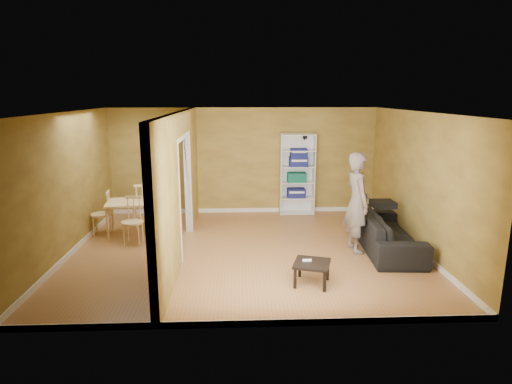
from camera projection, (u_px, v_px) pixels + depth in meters
room_shell at (246, 184)px, 7.85m from camera, size 6.50×6.50×6.50m
partition at (180, 185)px, 7.80m from camera, size 0.22×5.50×2.60m
wall_speaker at (305, 137)px, 10.40m from camera, size 0.10×0.10×0.10m
sofa at (387, 227)px, 8.15m from camera, size 2.40×1.15×0.89m
person at (357, 194)px, 7.92m from camera, size 0.88×0.72×2.21m
bookshelf at (297, 174)px, 10.52m from camera, size 0.84×0.37×1.99m
paper_box_navy_a at (296, 193)px, 10.57m from camera, size 0.44×0.28×0.22m
paper_box_teal at (297, 177)px, 10.48m from camera, size 0.45×0.29×0.23m
paper_box_navy_b at (299, 162)px, 10.40m from camera, size 0.44×0.29×0.22m
paper_box_navy_c at (299, 154)px, 10.35m from camera, size 0.40×0.26×0.20m
coffee_table at (312, 265)px, 6.65m from camera, size 0.54×0.54×0.36m
game_controller at (307, 260)px, 6.69m from camera, size 0.14×0.04×0.03m
dining_table at (136, 205)px, 8.93m from camera, size 1.17×0.78×0.73m
chair_left at (101, 213)px, 9.00m from camera, size 0.48×0.48×0.93m
chair_near at (132, 221)px, 8.44m from camera, size 0.44×0.44×0.93m
chair_far at (141, 205)px, 9.53m from camera, size 0.61×0.61×1.01m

